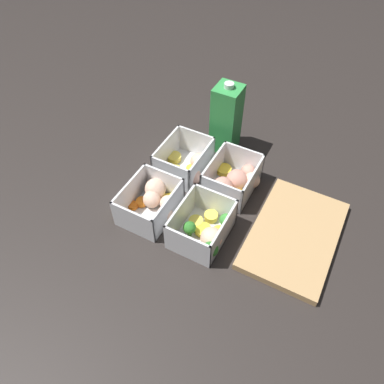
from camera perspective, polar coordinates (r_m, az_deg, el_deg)
name	(u,v)px	position (r m, az deg, el deg)	size (l,w,h in m)	color
ground_plane	(192,199)	(0.92, 0.00, -1.13)	(4.00, 4.00, 0.00)	#282321
container_near_left	(187,164)	(0.97, -0.82, 4.30)	(0.14, 0.14, 0.08)	white
container_near_right	(154,201)	(0.89, -5.87, -1.41)	(0.16, 0.13, 0.08)	white
container_far_left	(234,183)	(0.93, 6.40, 1.43)	(0.16, 0.13, 0.08)	white
container_far_right	(205,231)	(0.83, 2.00, -5.93)	(0.14, 0.12, 0.08)	white
juice_carton	(226,119)	(1.00, 5.24, 11.04)	(0.07, 0.07, 0.20)	green
cutting_board	(294,235)	(0.88, 15.31, -6.31)	(0.28, 0.18, 0.02)	tan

